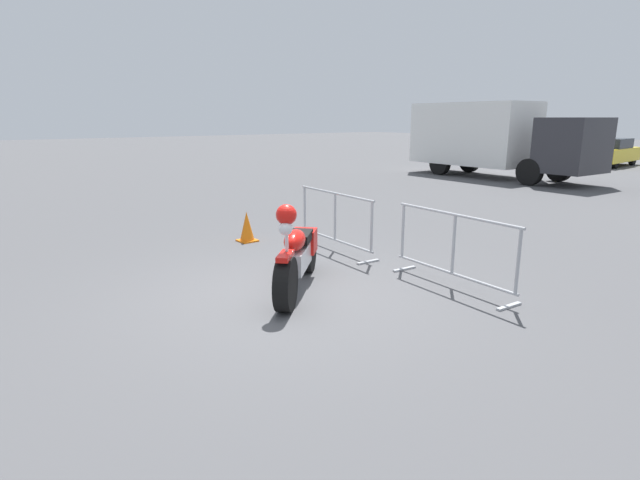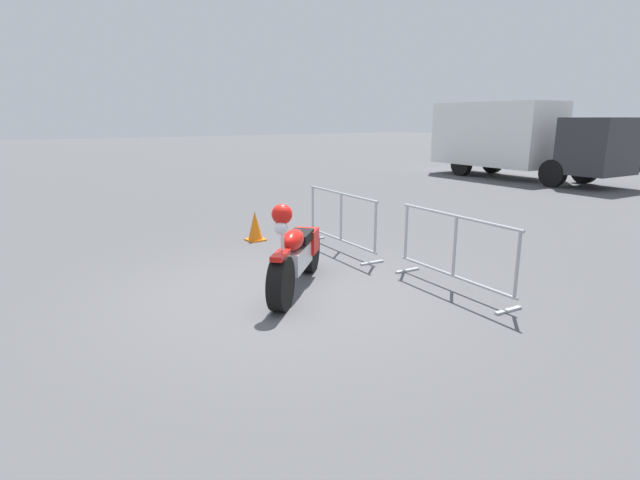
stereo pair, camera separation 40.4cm
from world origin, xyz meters
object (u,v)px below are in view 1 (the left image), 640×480
at_px(parked_car_maroon, 516,146).
at_px(parked_car_yellow, 610,152).
at_px(crowd_barrier_far, 453,249).
at_px(box_truck, 491,137).
at_px(crowd_barrier_near, 335,221).
at_px(traffic_cone, 247,227).
at_px(motorcycle, 298,254).
at_px(pedestrian, 530,152).
at_px(parked_car_silver, 558,149).

relative_size(parked_car_maroon, parked_car_yellow, 1.08).
height_order(crowd_barrier_far, box_truck, box_truck).
xyz_separation_m(crowd_barrier_near, traffic_cone, (-1.59, -0.91, -0.27)).
relative_size(crowd_barrier_far, box_truck, 0.28).
relative_size(box_truck, parked_car_maroon, 1.73).
distance_m(motorcycle, pedestrian, 18.11).
bearing_deg(traffic_cone, pedestrian, 101.44).
bearing_deg(parked_car_yellow, parked_car_silver, 83.56).
distance_m(motorcycle, crowd_barrier_near, 2.20).
height_order(motorcycle, parked_car_maroon, parked_car_maroon).
height_order(motorcycle, box_truck, box_truck).
distance_m(parked_car_maroon, parked_car_silver, 2.70).
height_order(crowd_barrier_near, parked_car_maroon, parked_car_maroon).
distance_m(crowd_barrier_far, box_truck, 14.67).
height_order(parked_car_yellow, pedestrian, pedestrian).
relative_size(parked_car_silver, pedestrian, 2.45).
distance_m(crowd_barrier_near, parked_car_maroon, 23.95).
xyz_separation_m(parked_car_silver, pedestrian, (1.93, -6.45, 0.23)).
height_order(crowd_barrier_far, parked_car_maroon, parked_car_maroon).
xyz_separation_m(parked_car_yellow, traffic_cone, (2.51, -22.50, -0.41)).
bearing_deg(traffic_cone, crowd_barrier_far, 12.22).
bearing_deg(box_truck, motorcycle, -62.40).
bearing_deg(parked_car_maroon, crowd_barrier_near, -160.92).
height_order(motorcycle, parked_car_yellow, parked_car_yellow).
bearing_deg(parked_car_silver, pedestrian, -167.57).
bearing_deg(crowd_barrier_far, parked_car_maroon, 118.76).
bearing_deg(crowd_barrier_far, pedestrian, 116.07).
distance_m(box_truck, pedestrian, 2.86).
bearing_deg(motorcycle, traffic_cone, -150.44).
relative_size(crowd_barrier_near, parked_car_yellow, 0.52).
bearing_deg(parked_car_silver, motorcycle, -165.21).
distance_m(parked_car_maroon, traffic_cone, 24.23).
bearing_deg(crowd_barrier_near, parked_car_silver, 107.39).
bearing_deg(parked_car_maroon, box_truck, -159.24).
relative_size(parked_car_yellow, traffic_cone, 7.07).
bearing_deg(box_truck, crowd_barrier_near, -64.37).
bearing_deg(box_truck, crowd_barrier_far, -54.91).
distance_m(box_truck, parked_car_yellow, 9.21).
relative_size(parked_car_maroon, parked_car_silver, 1.09).
xyz_separation_m(crowd_barrier_near, parked_car_yellow, (-4.11, 21.59, 0.14)).
distance_m(motorcycle, crowd_barrier_far, 2.20).
bearing_deg(motorcycle, pedestrian, 156.17).
distance_m(parked_car_yellow, traffic_cone, 22.64).
relative_size(box_truck, pedestrian, 4.63).
distance_m(crowd_barrier_near, box_truck, 13.50).
height_order(crowd_barrier_near, parked_car_silver, parked_car_silver).
relative_size(motorcycle, parked_car_maroon, 0.41).
relative_size(crowd_barrier_far, parked_car_yellow, 0.52).
distance_m(crowd_barrier_far, parked_car_silver, 23.64).
xyz_separation_m(crowd_barrier_far, pedestrian, (-7.46, 15.25, 0.37)).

